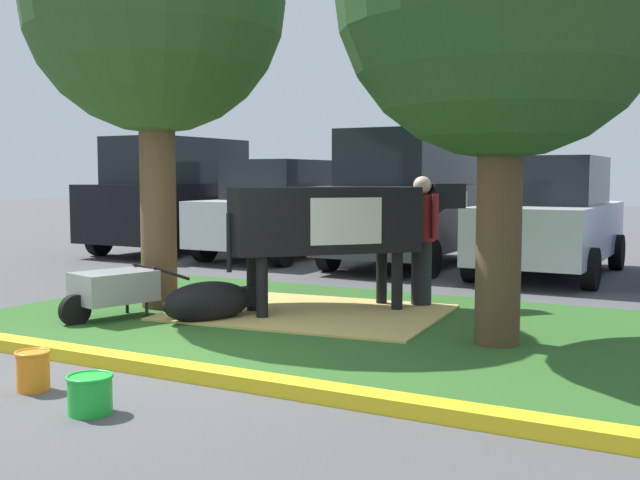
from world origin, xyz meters
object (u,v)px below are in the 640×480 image
object	(u,v)px
person_handler	(422,237)
wheelbarrow	(112,288)
bucket_orange	(33,370)
cow_holstein	(333,221)
sedan_silver	(550,218)
hatchback_white	(281,210)
bucket_green	(90,393)
suv_black	(178,195)
calf_lying	(210,302)
shade_tree_left	(155,5)
suv_dark_grey	(410,199)

from	to	relation	value
person_handler	wheelbarrow	bearing A→B (deg)	-137.58
wheelbarrow	bucket_orange	bearing A→B (deg)	-57.76
cow_holstein	sedan_silver	xyz separation A→B (m)	(1.53, 4.95, -0.16)
sedan_silver	person_handler	bearing A→B (deg)	-100.01
bucket_orange	hatchback_white	world-z (taller)	hatchback_white
bucket_green	suv_black	distance (m)	11.99
bucket_orange	hatchback_white	distance (m)	10.12
wheelbarrow	bucket_orange	size ratio (longest dim) A/B	5.05
bucket_orange	wheelbarrow	bearing A→B (deg)	122.24
cow_holstein	bucket_orange	size ratio (longest dim) A/B	8.01
calf_lying	hatchback_white	size ratio (longest dim) A/B	0.30
suv_black	bucket_green	bearing A→B (deg)	-53.62
suv_black	sedan_silver	distance (m)	8.23
wheelbarrow	shade_tree_left	bearing A→B (deg)	94.84
wheelbarrow	bucket_orange	world-z (taller)	wheelbarrow
person_handler	cow_holstein	bearing A→B (deg)	-132.75
shade_tree_left	person_handler	xyz separation A→B (m)	(2.92, 1.68, -2.91)
cow_holstein	person_handler	world-z (taller)	person_handler
shade_tree_left	suv_black	world-z (taller)	shade_tree_left
wheelbarrow	bucket_orange	distance (m)	2.98
shade_tree_left	person_handler	distance (m)	4.45
shade_tree_left	person_handler	size ratio (longest dim) A/B	3.24
cow_holstein	calf_lying	distance (m)	1.81
wheelbarrow	sedan_silver	world-z (taller)	sedan_silver
person_handler	suv_dark_grey	bearing A→B (deg)	114.29
bucket_green	suv_dark_grey	size ratio (longest dim) A/B	0.07
cow_holstein	wheelbarrow	bearing A→B (deg)	-139.76
bucket_orange	bucket_green	distance (m)	0.86
bucket_orange	hatchback_white	xyz separation A→B (m)	(-3.57, 9.44, 0.82)
cow_holstein	person_handler	size ratio (longest dim) A/B	1.51
shade_tree_left	bucket_orange	world-z (taller)	shade_tree_left
shade_tree_left	calf_lying	xyz separation A→B (m)	(1.14, -0.45, -3.59)
person_handler	bucket_green	size ratio (longest dim) A/B	5.03
bucket_green	hatchback_white	world-z (taller)	hatchback_white
bucket_orange	sedan_silver	bearing A→B (deg)	77.85
person_handler	bucket_green	xyz separation A→B (m)	(-0.42, -5.33, -0.77)
person_handler	hatchback_white	world-z (taller)	hatchback_white
shade_tree_left	suv_dark_grey	bearing A→B (deg)	80.53
person_handler	suv_black	world-z (taller)	suv_black
suv_dark_grey	hatchback_white	bearing A→B (deg)	179.21
cow_holstein	suv_black	xyz separation A→B (m)	(-6.69, 5.17, 0.12)
calf_lying	wheelbarrow	size ratio (longest dim) A/B	0.81
suv_black	suv_dark_grey	world-z (taller)	same
calf_lying	bucket_green	xyz separation A→B (m)	(1.36, -3.20, -0.09)
cow_holstein	bucket_green	distance (m)	4.57
shade_tree_left	cow_holstein	xyz separation A→B (m)	(2.11, 0.79, -2.68)
bucket_orange	suv_black	bearing A→B (deg)	123.61
sedan_silver	cow_holstein	bearing A→B (deg)	-107.23
calf_lying	cow_holstein	bearing A→B (deg)	52.12
person_handler	bucket_orange	size ratio (longest dim) A/B	5.31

